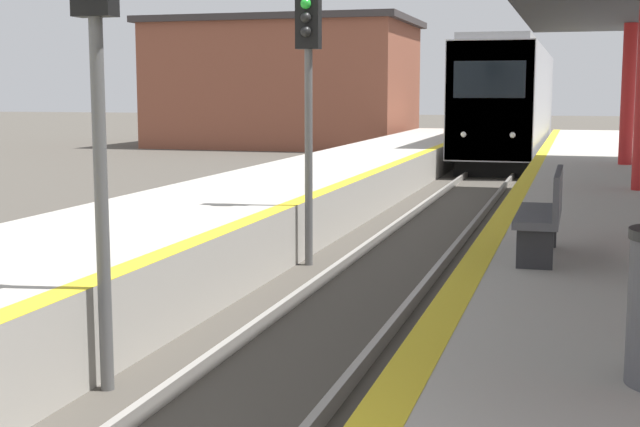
# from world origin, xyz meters

# --- Properties ---
(train) EXTENTS (2.65, 17.18, 4.44)m
(train) POSITION_xyz_m (0.00, 33.38, 2.26)
(train) COLOR black
(train) RESTS_ON ground
(signal_near) EXTENTS (0.36, 0.31, 4.19)m
(signal_near) POSITION_xyz_m (-1.37, 4.66, 2.94)
(signal_near) COLOR #595959
(signal_near) RESTS_ON ground
(signal_mid) EXTENTS (0.36, 0.31, 4.19)m
(signal_mid) POSITION_xyz_m (-1.31, 10.72, 2.94)
(signal_mid) COLOR #595959
(signal_mid) RESTS_ON ground
(bench) EXTENTS (0.44, 1.65, 0.92)m
(bench) POSITION_xyz_m (2.31, 7.33, 1.41)
(bench) COLOR #4C4C51
(bench) RESTS_ON platform_right
(station_building) EXTENTS (12.46, 8.35, 6.11)m
(station_building) POSITION_xyz_m (-11.24, 39.42, 3.07)
(station_building) COLOR brown
(station_building) RESTS_ON ground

